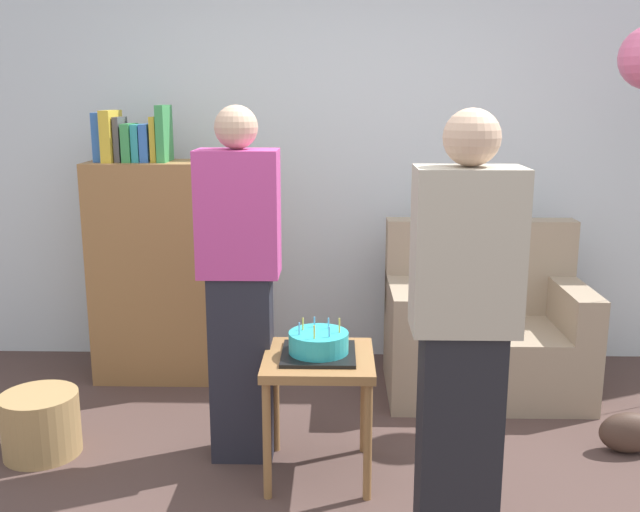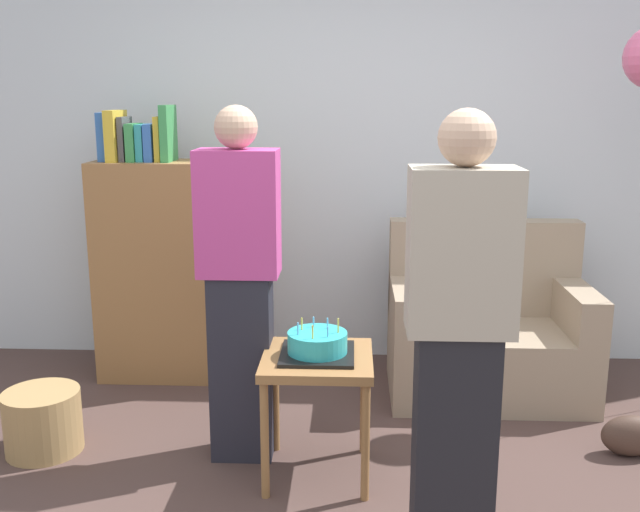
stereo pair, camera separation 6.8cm
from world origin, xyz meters
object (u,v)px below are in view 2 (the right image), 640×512
at_px(bookshelf, 165,265).
at_px(person_blowing_candles, 240,285).
at_px(side_table, 317,373).
at_px(couch, 487,333).
at_px(person_holding_cake, 458,344).
at_px(handbag, 631,436).
at_px(birthday_cake, 317,345).
at_px(wicker_basket, 43,421).

xyz_separation_m(bookshelf, person_blowing_candles, (0.60, -0.97, 0.14)).
height_order(side_table, person_blowing_candles, person_blowing_candles).
bearing_deg(couch, bookshelf, 175.51).
bearing_deg(person_holding_cake, bookshelf, -56.57).
height_order(couch, handbag, couch).
xyz_separation_m(person_blowing_candles, person_holding_cake, (0.87, -0.76, 0.00)).
bearing_deg(couch, person_blowing_candles, -147.22).
relative_size(person_holding_cake, handbag, 5.82).
height_order(couch, bookshelf, bookshelf).
relative_size(bookshelf, birthday_cake, 5.05).
distance_m(side_table, birthday_cake, 0.13).
bearing_deg(birthday_cake, person_holding_cake, -48.93).
bearing_deg(handbag, person_blowing_candles, -177.97).
relative_size(person_blowing_candles, handbag, 5.82).
height_order(bookshelf, wicker_basket, bookshelf).
relative_size(side_table, handbag, 2.01).
xyz_separation_m(couch, bookshelf, (-1.88, 0.15, 0.35)).
relative_size(couch, side_table, 1.96).
xyz_separation_m(birthday_cake, wicker_basket, (-1.32, 0.15, -0.46)).
relative_size(bookshelf, handbag, 5.77).
relative_size(person_blowing_candles, wicker_basket, 4.53).
bearing_deg(birthday_cake, bookshelf, 130.19).
relative_size(wicker_basket, handbag, 1.29).
xyz_separation_m(bookshelf, side_table, (0.96, -1.14, -0.21)).
xyz_separation_m(bookshelf, birthday_cake, (0.96, -1.14, -0.08)).
xyz_separation_m(couch, handbag, (0.55, -0.76, -0.24)).
distance_m(couch, wicker_basket, 2.40).
height_order(birthday_cake, handbag, birthday_cake).
distance_m(birthday_cake, person_holding_cake, 0.81).
xyz_separation_m(side_table, birthday_cake, (-0.00, -0.00, 0.13)).
distance_m(wicker_basket, handbag, 2.79).
bearing_deg(wicker_basket, person_holding_cake, -21.98).
bearing_deg(side_table, handbag, 8.92).
bearing_deg(side_table, couch, 47.08).
height_order(side_table, handbag, side_table).
height_order(side_table, person_holding_cake, person_holding_cake).
xyz_separation_m(birthday_cake, person_blowing_candles, (-0.36, 0.17, 0.22)).
distance_m(side_table, person_blowing_candles, 0.53).
xyz_separation_m(couch, person_holding_cake, (-0.41, -1.58, 0.49)).
relative_size(bookshelf, side_table, 2.88).
height_order(wicker_basket, handbag, wicker_basket).
bearing_deg(wicker_basket, handbag, 1.65).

